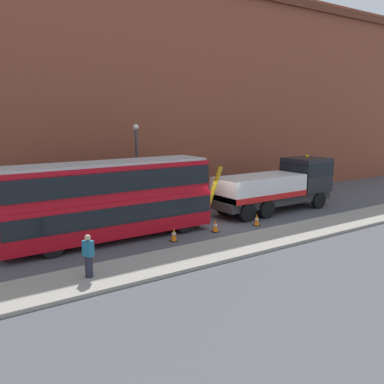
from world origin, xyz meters
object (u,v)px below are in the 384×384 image
street_lamp (137,162)px  pedestrian_onlooker (88,256)px  traffic_cone_near_truck (257,220)px  double_decker_bus (109,198)px  recovery_tow_truck (279,185)px  traffic_cone_near_bus (174,235)px  traffic_cone_midway (215,226)px

street_lamp → pedestrian_onlooker: bearing=-127.3°
pedestrian_onlooker → traffic_cone_near_truck: 11.43m
double_decker_bus → street_lamp: 5.48m
pedestrian_onlooker → traffic_cone_near_truck: size_ratio=2.38×
recovery_tow_truck → street_lamp: street_lamp is taller
recovery_tow_truck → traffic_cone_near_bus: recovery_tow_truck is taller
traffic_cone_near_bus → traffic_cone_midway: (2.82, 0.18, 0.00)m
traffic_cone_midway → street_lamp: size_ratio=0.12×
recovery_tow_truck → double_decker_bus: 12.19m
traffic_cone_near_bus → street_lamp: 6.83m
traffic_cone_near_truck → pedestrian_onlooker: bearing=-167.5°
traffic_cone_near_bus → traffic_cone_midway: bearing=3.7°
recovery_tow_truck → pedestrian_onlooker: (-15.11, -4.62, -0.77)m
pedestrian_onlooker → street_lamp: size_ratio=0.29×
recovery_tow_truck → traffic_cone_near_truck: 4.73m
pedestrian_onlooker → traffic_cone_near_truck: (11.14, 2.46, -0.64)m
recovery_tow_truck → street_lamp: (-8.59, 3.94, 1.71)m
street_lamp → traffic_cone_near_truck: bearing=-52.8°
double_decker_bus → traffic_cone_near_truck: size_ratio=15.36×
pedestrian_onlooker → traffic_cone_midway: pedestrian_onlooker is taller
double_decker_bus → traffic_cone_near_truck: double_decker_bus is taller
street_lamp → traffic_cone_near_bus: bearing=-99.7°
traffic_cone_near_bus → traffic_cone_midway: 2.82m
traffic_cone_near_bus → double_decker_bus: bearing=141.5°
pedestrian_onlooker → street_lamp: street_lamp is taller
double_decker_bus → traffic_cone_midway: (5.38, -1.86, -1.89)m
pedestrian_onlooker → traffic_cone_near_bus: bearing=-1.4°
pedestrian_onlooker → traffic_cone_near_bus: 6.10m
pedestrian_onlooker → traffic_cone_near_bus: (5.50, 2.57, -0.64)m
traffic_cone_midway → pedestrian_onlooker: bearing=-161.7°
recovery_tow_truck → pedestrian_onlooker: size_ratio=5.93×
traffic_cone_near_bus → street_lamp: street_lamp is taller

